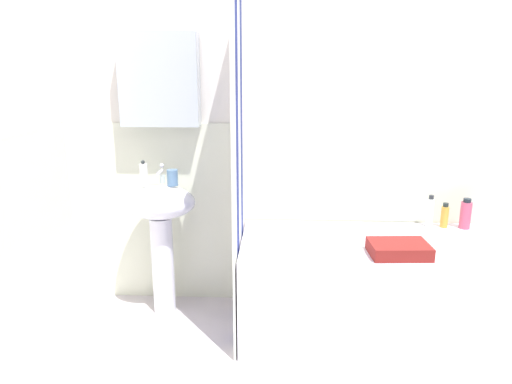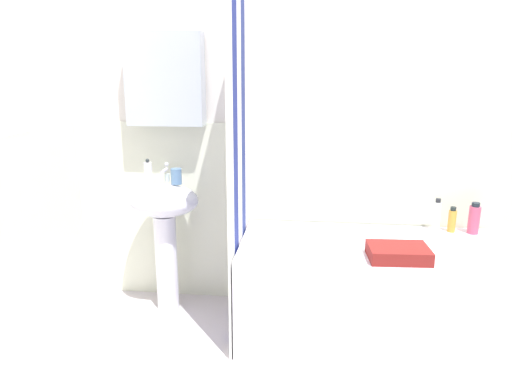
% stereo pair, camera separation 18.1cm
% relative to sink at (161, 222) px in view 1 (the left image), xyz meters
% --- Properties ---
extents(wall_back_tiled, '(3.60, 0.18, 2.40)m').
position_rel_sink_xyz_m(wall_back_tiled, '(0.83, 0.23, 0.52)').
color(wall_back_tiled, silver).
rests_on(wall_back_tiled, ground_plane).
extents(sink, '(0.44, 0.34, 0.84)m').
position_rel_sink_xyz_m(sink, '(0.00, 0.00, 0.00)').
color(sink, white).
rests_on(sink, ground_plane).
extents(faucet, '(0.03, 0.12, 0.12)m').
position_rel_sink_xyz_m(faucet, '(0.00, 0.08, 0.28)').
color(faucet, silver).
rests_on(faucet, sink).
extents(soap_dispenser, '(0.05, 0.05, 0.16)m').
position_rel_sink_xyz_m(soap_dispenser, '(-0.09, 0.01, 0.30)').
color(soap_dispenser, white).
rests_on(soap_dispenser, sink).
extents(toothbrush_cup, '(0.07, 0.07, 0.10)m').
position_rel_sink_xyz_m(toothbrush_cup, '(0.08, 0.03, 0.27)').
color(toothbrush_cup, '#55799F').
rests_on(toothbrush_cup, sink).
extents(bathtub, '(1.47, 0.71, 0.57)m').
position_rel_sink_xyz_m(bathtub, '(1.25, -0.17, -0.33)').
color(bathtub, white).
rests_on(bathtub, ground_plane).
extents(shower_curtain, '(0.01, 0.71, 2.00)m').
position_rel_sink_xyz_m(shower_curtain, '(0.50, -0.17, 0.39)').
color(shower_curtain, white).
rests_on(shower_curtain, ground_plane).
extents(body_wash_bottle, '(0.07, 0.07, 0.19)m').
position_rel_sink_xyz_m(body_wash_bottle, '(1.89, 0.10, 0.05)').
color(body_wash_bottle, '#CC4D6D').
rests_on(body_wash_bottle, bathtub).
extents(conditioner_bottle, '(0.05, 0.05, 0.16)m').
position_rel_sink_xyz_m(conditioner_bottle, '(1.77, 0.11, 0.03)').
color(conditioner_bottle, gold).
rests_on(conditioner_bottle, bathtub).
extents(shampoo_bottle, '(0.04, 0.04, 0.20)m').
position_rel_sink_xyz_m(shampoo_bottle, '(1.68, 0.12, 0.05)').
color(shampoo_bottle, white).
rests_on(shampoo_bottle, bathtub).
extents(towel_folded, '(0.32, 0.24, 0.07)m').
position_rel_sink_xyz_m(towel_folded, '(1.37, -0.37, -0.01)').
color(towel_folded, maroon).
rests_on(towel_folded, bathtub).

